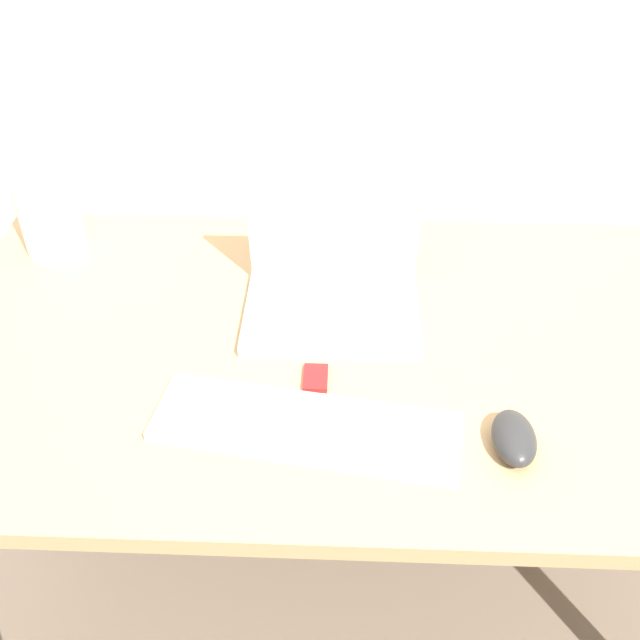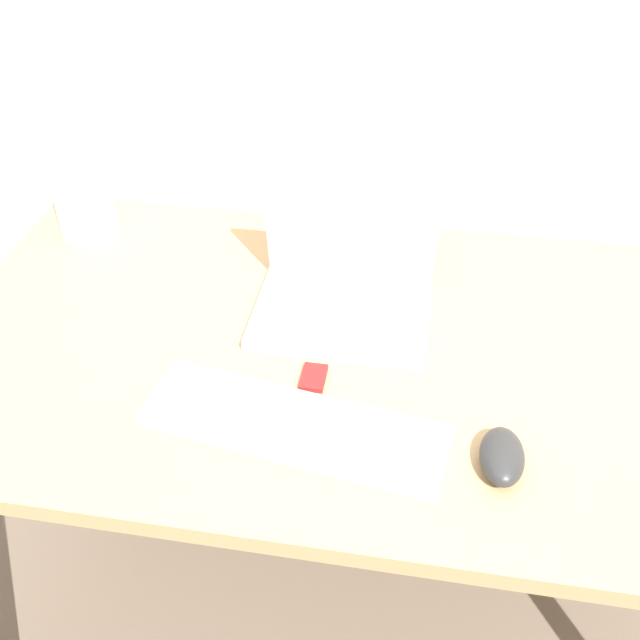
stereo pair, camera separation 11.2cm
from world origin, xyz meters
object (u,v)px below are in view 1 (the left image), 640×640
Objects in this scene: keyboard at (306,427)px; vase at (46,200)px; mouse at (514,438)px; laptop at (332,281)px; mp3_player at (316,378)px.

vase is (-0.51, 0.46, 0.10)m from keyboard.
keyboard is 4.41× the size of mouse.
laptop reaches higher than mp3_player.
mouse is at bearing -50.38° from laptop.
mouse is (0.29, -0.02, 0.01)m from keyboard.
laptop is 1.33× the size of vase.
vase is (-0.80, 0.47, 0.09)m from mouse.
keyboard is at bearing -95.62° from laptop.
laptop reaches higher than mouse.
keyboard is 0.11m from mp3_player.
mouse is at bearing -24.08° from mp3_player.
vase is at bearing 145.95° from mp3_player.
vase is at bearing 163.66° from laptop.
laptop is 0.30m from keyboard.
mouse is 0.31m from mp3_player.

